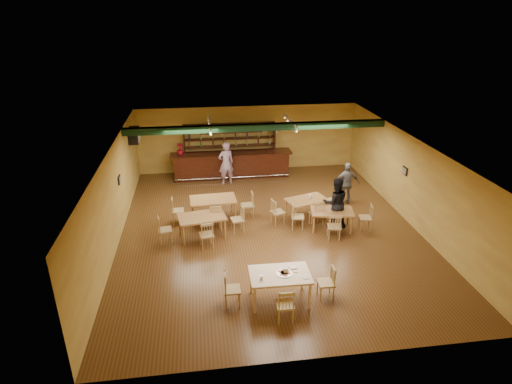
{
  "coord_description": "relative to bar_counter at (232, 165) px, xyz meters",
  "views": [
    {
      "loc": [
        -2.22,
        -12.8,
        7.0
      ],
      "look_at": [
        -0.37,
        0.6,
        1.15
      ],
      "focal_mm": 29.79,
      "sensor_mm": 36.0,
      "label": 1
    }
  ],
  "objects": [
    {
      "name": "floor",
      "position": [
        0.85,
        -5.15,
        -0.56
      ],
      "size": [
        12.0,
        12.0,
        0.0
      ],
      "primitive_type": "plane",
      "color": "#533317",
      "rests_on": "ground"
    },
    {
      "name": "picture_left",
      "position": [
        -4.12,
        -4.15,
        1.14
      ],
      "size": [
        0.04,
        0.34,
        0.28
      ],
      "primitive_type": "cube",
      "color": "black",
      "rests_on": "wall_left"
    },
    {
      "name": "parmesan_shaker",
      "position": [
        -0.03,
        -9.24,
        0.32
      ],
      "size": [
        0.08,
        0.08,
        0.11
      ],
      "primitive_type": "cylinder",
      "rotation": [
        0.0,
        0.0,
        -0.02
      ],
      "color": "#EAE5C6",
      "rests_on": "near_table"
    },
    {
      "name": "picture_right",
      "position": [
        5.82,
        -4.65,
        1.14
      ],
      "size": [
        0.04,
        0.34,
        0.28
      ],
      "primitive_type": "cube",
      "color": "black",
      "rests_on": "wall_right"
    },
    {
      "name": "dining_table_b",
      "position": [
        2.33,
        -4.46,
        -0.21
      ],
      "size": [
        1.63,
        1.25,
        0.72
      ],
      "primitive_type": "cube",
      "rotation": [
        0.0,
        0.0,
        0.3
      ],
      "color": "#AD6D3D",
      "rests_on": "ground"
    },
    {
      "name": "back_bar_hutch",
      "position": [
        0.0,
        0.63,
        0.57
      ],
      "size": [
        4.16,
        0.4,
        2.28
      ],
      "primitive_type": "cube",
      "color": "black",
      "rests_on": "ground"
    },
    {
      "name": "dining_table_c",
      "position": [
        -1.44,
        -5.39,
        -0.18
      ],
      "size": [
        1.66,
        1.16,
        0.76
      ],
      "primitive_type": "cube",
      "rotation": [
        0.0,
        0.0,
        0.17
      ],
      "color": "#AD6D3D",
      "rests_on": "ground"
    },
    {
      "name": "patron_bar",
      "position": [
        -0.3,
        -0.83,
        0.37
      ],
      "size": [
        0.78,
        0.62,
        1.87
      ],
      "primitive_type": "imported",
      "rotation": [
        0.0,
        0.0,
        3.42
      ],
      "color": "#914AA1",
      "rests_on": "ground"
    },
    {
      "name": "patron_right_b",
      "position": [
        4.16,
        -3.46,
        0.26
      ],
      "size": [
        0.98,
        0.43,
        1.65
      ],
      "primitive_type": "imported",
      "rotation": [
        0.0,
        0.0,
        3.11
      ],
      "color": "slate",
      "rests_on": "ground"
    },
    {
      "name": "dining_table_d",
      "position": [
        2.96,
        -5.46,
        -0.21
      ],
      "size": [
        1.54,
        1.08,
        0.71
      ],
      "primitive_type": "cube",
      "rotation": [
        0.0,
        0.0,
        -0.18
      ],
      "color": "#AD6D3D",
      "rests_on": "ground"
    },
    {
      "name": "ceiling_beam",
      "position": [
        0.85,
        -2.35,
        2.31
      ],
      "size": [
        10.0,
        0.3,
        0.25
      ],
      "primitive_type": "cube",
      "color": "black",
      "rests_on": "ceiling"
    },
    {
      "name": "side_plate",
      "position": [
        1.07,
        -9.29,
        0.27
      ],
      "size": [
        0.22,
        0.22,
        0.01
      ],
      "primitive_type": "cylinder",
      "rotation": [
        0.0,
        0.0,
        -0.02
      ],
      "color": "white",
      "rests_on": "near_table"
    },
    {
      "name": "dining_table_a",
      "position": [
        -1.01,
        -4.16,
        -0.16
      ],
      "size": [
        1.66,
        1.05,
        0.81
      ],
      "primitive_type": "cube",
      "rotation": [
        0.0,
        0.0,
        0.05
      ],
      "color": "#AD6D3D",
      "rests_on": "ground"
    },
    {
      "name": "patron_right_a",
      "position": [
        3.13,
        -5.26,
        0.33
      ],
      "size": [
        0.93,
        0.75,
        1.8
      ],
      "primitive_type": "imported",
      "rotation": [
        0.0,
        0.0,
        3.06
      ],
      "color": "black",
      "rests_on": "ground"
    },
    {
      "name": "ac_unit",
      "position": [
        -3.95,
        -0.95,
        1.79
      ],
      "size": [
        0.34,
        0.7,
        0.48
      ],
      "primitive_type": "cube",
      "color": "white",
      "rests_on": "wall_left"
    },
    {
      "name": "near_table",
      "position": [
        0.47,
        -9.07,
        -0.15
      ],
      "size": [
        1.56,
        1.02,
        0.83
      ],
      "primitive_type": "cube",
      "rotation": [
        0.0,
        0.0,
        -0.02
      ],
      "color": "beige",
      "rests_on": "ground"
    },
    {
      "name": "bar_counter",
      "position": [
        0.0,
        0.0,
        0.0
      ],
      "size": [
        5.37,
        0.85,
        1.13
      ],
      "primitive_type": "cube",
      "color": "black",
      "rests_on": "ground"
    },
    {
      "name": "napkin_stack",
      "position": [
        0.85,
        -8.85,
        0.28
      ],
      "size": [
        0.21,
        0.17,
        0.03
      ],
      "primitive_type": "cube",
      "rotation": [
        0.0,
        0.0,
        0.1
      ],
      "color": "white",
      "rests_on": "near_table"
    },
    {
      "name": "pizza_tray",
      "position": [
        0.58,
        -9.07,
        0.27
      ],
      "size": [
        0.41,
        0.41,
        0.01
      ],
      "primitive_type": "cylinder",
      "rotation": [
        0.0,
        0.0,
        -0.02
      ],
      "color": "silver",
      "rests_on": "near_table"
    },
    {
      "name": "pizza_server",
      "position": [
        0.74,
        -9.02,
        0.28
      ],
      "size": [
        0.33,
        0.21,
        0.0
      ],
      "primitive_type": "cube",
      "rotation": [
        0.0,
        0.0,
        -0.39
      ],
      "color": "silver",
      "rests_on": "pizza_tray"
    },
    {
      "name": "track_rail_right",
      "position": [
        2.25,
        -1.75,
        2.38
      ],
      "size": [
        0.05,
        2.5,
        0.05
      ],
      "primitive_type": "cube",
      "color": "white",
      "rests_on": "ceiling"
    },
    {
      "name": "track_rail_left",
      "position": [
        -0.95,
        -1.75,
        2.38
      ],
      "size": [
        0.05,
        2.5,
        0.05
      ],
      "primitive_type": "cube",
      "color": "white",
      "rests_on": "ceiling"
    },
    {
      "name": "poinsettia",
      "position": [
        -2.24,
        0.0,
        0.82
      ],
      "size": [
        0.37,
        0.37,
        0.52
      ],
      "primitive_type": "imported",
      "rotation": [
        0.0,
        0.0,
        0.35
      ],
      "color": "#A70F24",
      "rests_on": "bar_counter"
    }
  ]
}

